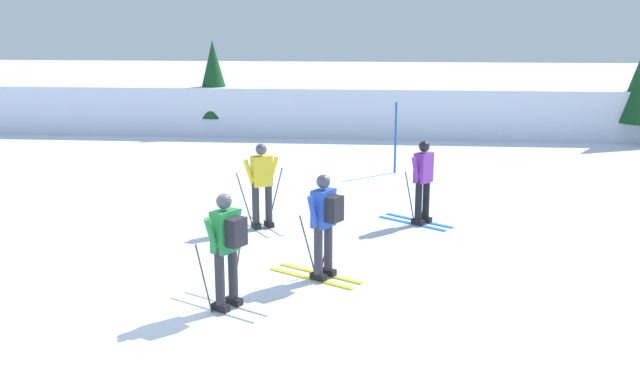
# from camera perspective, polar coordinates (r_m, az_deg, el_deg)

# --- Properties ---
(ground_plane) EXTENTS (120.00, 120.00, 0.00)m
(ground_plane) POSITION_cam_1_polar(r_m,az_deg,el_deg) (10.91, -12.28, -8.38)
(ground_plane) COLOR silver
(far_snow_ridge) EXTENTS (80.00, 9.47, 1.72)m
(far_snow_ridge) POSITION_cam_1_polar(r_m,az_deg,el_deg) (29.26, -1.15, 7.52)
(far_snow_ridge) COLOR silver
(far_snow_ridge) RESTS_ON ground
(skier_yellow) EXTENTS (1.18, 1.54, 1.71)m
(skier_yellow) POSITION_cam_1_polar(r_m,az_deg,el_deg) (13.90, -4.74, 0.69)
(skier_yellow) COLOR silver
(skier_yellow) RESTS_ON ground
(skier_green) EXTENTS (1.58, 1.10, 1.71)m
(skier_green) POSITION_cam_1_polar(r_m,az_deg,el_deg) (10.04, -7.55, -4.33)
(skier_green) COLOR silver
(skier_green) RESTS_ON ground
(skier_blue) EXTENTS (1.57, 1.11, 1.71)m
(skier_blue) POSITION_cam_1_polar(r_m,az_deg,el_deg) (11.12, 0.36, -2.41)
(skier_blue) COLOR gold
(skier_blue) RESTS_ON ground
(skier_purple) EXTENTS (1.52, 1.23, 1.71)m
(skier_purple) POSITION_cam_1_polar(r_m,az_deg,el_deg) (14.31, 8.29, 0.97)
(skier_purple) COLOR #237AC6
(skier_purple) RESTS_ON ground
(trail_marker_pole) EXTENTS (0.06, 0.06, 1.92)m
(trail_marker_pole) POSITION_cam_1_polar(r_m,az_deg,el_deg) (19.06, 6.12, 4.36)
(trail_marker_pole) COLOR #1E56AD
(trail_marker_pole) RESTS_ON ground
(conifer_far_right) EXTENTS (1.40, 1.40, 3.34)m
(conifer_far_right) POSITION_cam_1_polar(r_m,az_deg,el_deg) (25.60, -8.60, 8.99)
(conifer_far_right) COLOR #513823
(conifer_far_right) RESTS_ON ground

